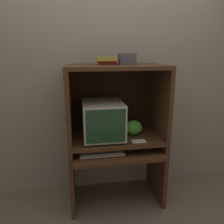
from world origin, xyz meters
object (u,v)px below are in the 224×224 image
Objects in this scene: crt_monitor at (103,120)px; keyboard at (102,153)px; storage_box at (127,59)px; book_stack at (107,61)px; mouse at (130,151)px; snack_bag at (133,128)px.

keyboard is at bearing -101.35° from crt_monitor.
keyboard is 2.83× the size of storage_box.
book_stack is at bearing 26.16° from crt_monitor.
storage_box is at bearing 91.26° from mouse.
mouse is 0.27m from snack_bag.
storage_box reaches higher than snack_bag.
mouse is at bearing -114.46° from snack_bag.
snack_bag reaches higher than keyboard.
crt_monitor reaches higher than snack_bag.
crt_monitor is 2.41× the size of snack_bag.
snack_bag reaches higher than mouse.
crt_monitor is at bearing -174.07° from snack_bag.
mouse is 0.33× the size of book_stack.
keyboard is 7.02× the size of mouse.
storage_box is at bearing -171.11° from snack_bag.
storage_box is (-0.00, 0.16, 0.89)m from mouse.
snack_bag is at bearing 65.54° from mouse.
book_stack is at bearing -177.80° from snack_bag.
mouse is 0.32× the size of snack_bag.
book_stack is (0.05, 0.02, 0.58)m from crt_monitor.
crt_monitor is 0.58m from book_stack.
book_stack is 0.20m from storage_box.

